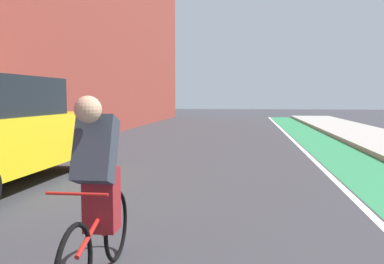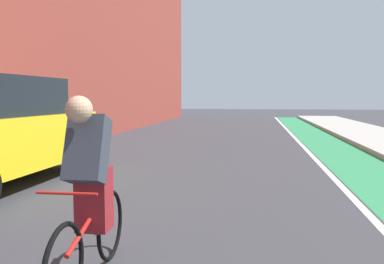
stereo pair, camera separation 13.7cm
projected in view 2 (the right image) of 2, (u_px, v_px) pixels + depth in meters
ground_plane at (211, 155)px, 11.41m from camera, size 86.42×86.42×0.00m
bike_lane_paint at (334, 148)px, 12.82m from camera, size 1.60×39.28×0.00m
lane_divider_stripe at (305, 148)px, 12.96m from camera, size 0.12×39.28×0.00m
cyclist_mid at (90, 191)px, 3.51m from camera, size 0.48×1.74×1.63m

